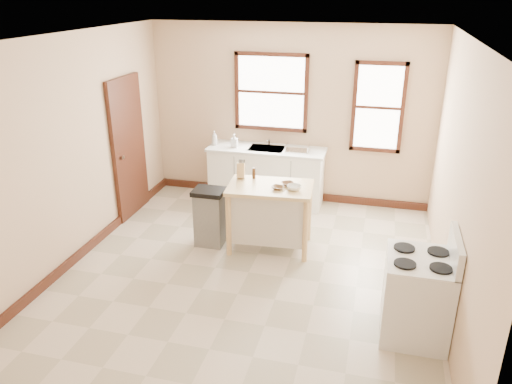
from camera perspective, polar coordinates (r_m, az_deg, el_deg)
floor at (r=6.26m, az=-0.84°, el=-9.17°), size 5.00×5.00×0.00m
ceiling at (r=5.36m, az=-1.02°, el=17.26°), size 5.00×5.00×0.00m
wall_back at (r=8.00m, az=3.86°, el=8.76°), size 4.50×0.04×2.80m
wall_left at (r=6.59m, az=-20.20°, el=4.44°), size 0.04×5.00×2.80m
wall_right at (r=5.54m, az=22.14°, el=0.85°), size 0.04×5.00×2.80m
window_main at (r=7.96m, az=1.74°, el=11.32°), size 1.17×0.06×1.22m
window_side at (r=7.81m, az=13.78°, el=9.35°), size 0.77×0.06×1.37m
door_left at (r=7.72m, az=-14.34°, el=4.92°), size 0.06×0.90×2.10m
baseboard_back at (r=8.39m, az=3.59°, el=-0.21°), size 4.50×0.04×0.12m
baseboard_left at (r=7.08m, az=-18.56°, el=-5.94°), size 0.04×5.00×0.12m
sink_counter at (r=8.05m, az=1.19°, el=1.90°), size 1.86×0.62×0.92m
faucet at (r=8.04m, az=1.52°, el=6.15°), size 0.03×0.03×0.22m
soap_bottle_a at (r=8.06m, az=-4.77°, el=6.16°), size 0.12×0.12×0.23m
soap_bottle_b at (r=7.94m, az=-2.49°, el=5.88°), size 0.10×0.10×0.21m
dish_rack at (r=7.77m, az=4.78°, el=5.00°), size 0.41×0.34×0.09m
kitchen_island at (r=6.63m, az=1.60°, el=-2.89°), size 1.14×0.78×0.89m
knife_block at (r=6.69m, az=-1.74°, el=2.42°), size 0.11×0.11×0.20m
pepper_grinder at (r=6.68m, az=-0.25°, el=2.17°), size 0.05×0.05×0.15m
bowl_a at (r=6.35m, az=2.49°, el=0.50°), size 0.19×0.19×0.04m
bowl_b at (r=6.48m, az=3.62°, el=0.94°), size 0.21×0.21×0.04m
bowl_c at (r=6.34m, az=4.37°, el=0.50°), size 0.24×0.24×0.06m
trash_bin at (r=6.77m, az=-5.31°, el=-2.87°), size 0.41×0.35×0.80m
gas_stove at (r=5.23m, az=18.03°, el=-10.09°), size 0.70×0.71×1.14m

